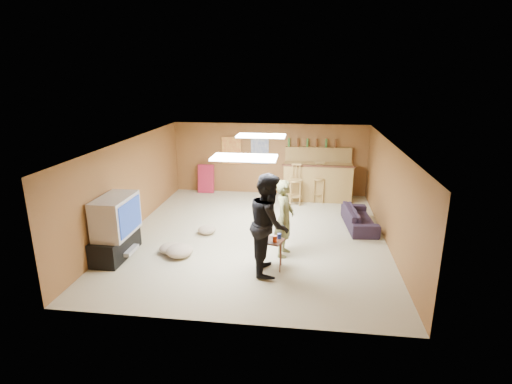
# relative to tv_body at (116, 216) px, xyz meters

# --- Properties ---
(ground) EXTENTS (7.00, 7.00, 0.00)m
(ground) POSITION_rel_tv_body_xyz_m (2.65, 1.50, -0.90)
(ground) COLOR tan
(ground) RESTS_ON ground
(ceiling) EXTENTS (6.00, 7.00, 0.02)m
(ceiling) POSITION_rel_tv_body_xyz_m (2.65, 1.50, 1.30)
(ceiling) COLOR silver
(ceiling) RESTS_ON ground
(wall_back) EXTENTS (6.00, 0.02, 2.20)m
(wall_back) POSITION_rel_tv_body_xyz_m (2.65, 5.00, 0.20)
(wall_back) COLOR brown
(wall_back) RESTS_ON ground
(wall_front) EXTENTS (6.00, 0.02, 2.20)m
(wall_front) POSITION_rel_tv_body_xyz_m (2.65, -2.00, 0.20)
(wall_front) COLOR brown
(wall_front) RESTS_ON ground
(wall_left) EXTENTS (0.02, 7.00, 2.20)m
(wall_left) POSITION_rel_tv_body_xyz_m (-0.35, 1.50, 0.20)
(wall_left) COLOR brown
(wall_left) RESTS_ON ground
(wall_right) EXTENTS (0.02, 7.00, 2.20)m
(wall_right) POSITION_rel_tv_body_xyz_m (5.65, 1.50, 0.20)
(wall_right) COLOR brown
(wall_right) RESTS_ON ground
(tv_stand) EXTENTS (0.55, 1.30, 0.50)m
(tv_stand) POSITION_rel_tv_body_xyz_m (-0.07, 0.00, -0.65)
(tv_stand) COLOR black
(tv_stand) RESTS_ON ground
(dvd_box) EXTENTS (0.35, 0.50, 0.08)m
(dvd_box) POSITION_rel_tv_body_xyz_m (0.15, 0.00, -0.75)
(dvd_box) COLOR #B2B2B7
(dvd_box) RESTS_ON tv_stand
(tv_body) EXTENTS (0.60, 1.10, 0.80)m
(tv_body) POSITION_rel_tv_body_xyz_m (0.00, 0.00, 0.00)
(tv_body) COLOR #B2B2B7
(tv_body) RESTS_ON tv_stand
(tv_screen) EXTENTS (0.02, 0.95, 0.65)m
(tv_screen) POSITION_rel_tv_body_xyz_m (0.31, 0.00, 0.00)
(tv_screen) COLOR navy
(tv_screen) RESTS_ON tv_body
(bar_counter) EXTENTS (2.00, 0.60, 1.10)m
(bar_counter) POSITION_rel_tv_body_xyz_m (4.15, 4.45, -0.35)
(bar_counter) COLOR olive
(bar_counter) RESTS_ON ground
(bar_lip) EXTENTS (2.10, 0.12, 0.05)m
(bar_lip) POSITION_rel_tv_body_xyz_m (4.15, 4.20, 0.20)
(bar_lip) COLOR #432315
(bar_lip) RESTS_ON bar_counter
(bar_shelf) EXTENTS (2.00, 0.18, 0.05)m
(bar_shelf) POSITION_rel_tv_body_xyz_m (4.15, 4.90, 0.60)
(bar_shelf) COLOR olive
(bar_shelf) RESTS_ON bar_backing
(bar_backing) EXTENTS (2.00, 0.14, 0.60)m
(bar_backing) POSITION_rel_tv_body_xyz_m (4.15, 4.92, 0.30)
(bar_backing) COLOR olive
(bar_backing) RESTS_ON bar_counter
(poster_left) EXTENTS (0.60, 0.03, 0.85)m
(poster_left) POSITION_rel_tv_body_xyz_m (1.45, 4.96, 0.45)
(poster_left) COLOR #BF3F26
(poster_left) RESTS_ON wall_back
(poster_right) EXTENTS (0.55, 0.03, 0.80)m
(poster_right) POSITION_rel_tv_body_xyz_m (2.35, 4.96, 0.45)
(poster_right) COLOR #334C99
(poster_right) RESTS_ON wall_back
(folding_chair_stack) EXTENTS (0.50, 0.26, 0.91)m
(folding_chair_stack) POSITION_rel_tv_body_xyz_m (0.65, 4.80, -0.45)
(folding_chair_stack) COLOR #AB1F3A
(folding_chair_stack) RESTS_ON ground
(ceiling_panel_front) EXTENTS (1.20, 0.60, 0.04)m
(ceiling_panel_front) POSITION_rel_tv_body_xyz_m (2.65, 0.00, 1.27)
(ceiling_panel_front) COLOR white
(ceiling_panel_front) RESTS_ON ceiling
(ceiling_panel_back) EXTENTS (1.20, 0.60, 0.04)m
(ceiling_panel_back) POSITION_rel_tv_body_xyz_m (2.65, 2.70, 1.27)
(ceiling_panel_back) COLOR white
(ceiling_panel_back) RESTS_ON ceiling
(person_olive) EXTENTS (0.48, 0.65, 1.62)m
(person_olive) POSITION_rel_tv_body_xyz_m (3.39, 0.53, -0.09)
(person_olive) COLOR olive
(person_olive) RESTS_ON ground
(person_black) EXTENTS (0.85, 1.03, 1.93)m
(person_black) POSITION_rel_tv_body_xyz_m (3.14, -0.22, 0.07)
(person_black) COLOR black
(person_black) RESTS_ON ground
(sofa) EXTENTS (0.78, 1.69, 0.48)m
(sofa) POSITION_rel_tv_body_xyz_m (5.15, 2.34, -0.66)
(sofa) COLOR black
(sofa) RESTS_ON ground
(tray_table) EXTENTS (0.56, 0.50, 0.60)m
(tray_table) POSITION_rel_tv_body_xyz_m (3.17, -0.12, -0.60)
(tray_table) COLOR #432315
(tray_table) RESTS_ON ground
(cup_red_near) EXTENTS (0.09, 0.09, 0.11)m
(cup_red_near) POSITION_rel_tv_body_xyz_m (3.02, -0.07, -0.24)
(cup_red_near) COLOR red
(cup_red_near) RESTS_ON tray_table
(cup_red_far) EXTENTS (0.10, 0.10, 0.12)m
(cup_red_far) POSITION_rel_tv_body_xyz_m (3.25, -0.20, -0.24)
(cup_red_far) COLOR red
(cup_red_far) RESTS_ON tray_table
(cup_blue) EXTENTS (0.09, 0.09, 0.10)m
(cup_blue) POSITION_rel_tv_body_xyz_m (3.33, -0.05, -0.25)
(cup_blue) COLOR #17319E
(cup_blue) RESTS_ON tray_table
(bar_stool_left) EXTENTS (0.50, 0.50, 1.25)m
(bar_stool_left) POSITION_rel_tv_body_xyz_m (3.52, 3.91, -0.28)
(bar_stool_left) COLOR olive
(bar_stool_left) RESTS_ON ground
(bar_stool_right) EXTENTS (0.48, 0.48, 1.15)m
(bar_stool_right) POSITION_rel_tv_body_xyz_m (4.18, 4.24, -0.32)
(bar_stool_right) COLOR olive
(bar_stool_right) RESTS_ON ground
(cushion_near_tv) EXTENTS (0.61, 0.61, 0.25)m
(cushion_near_tv) POSITION_rel_tv_body_xyz_m (1.24, 0.16, -0.77)
(cushion_near_tv) COLOR tan
(cushion_near_tv) RESTS_ON ground
(cushion_mid) EXTENTS (0.44, 0.44, 0.19)m
(cushion_mid) POSITION_rel_tv_body_xyz_m (1.50, 1.43, -0.80)
(cushion_mid) COLOR tan
(cushion_mid) RESTS_ON ground
(cushion_far) EXTENTS (0.54, 0.54, 0.21)m
(cushion_far) POSITION_rel_tv_body_xyz_m (1.00, 0.29, -0.79)
(cushion_far) COLOR tan
(cushion_far) RESTS_ON ground
(bottle_row) EXTENTS (1.48, 0.08, 0.26)m
(bottle_row) POSITION_rel_tv_body_xyz_m (3.95, 4.88, 0.75)
(bottle_row) COLOR #3F7233
(bottle_row) RESTS_ON bar_shelf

